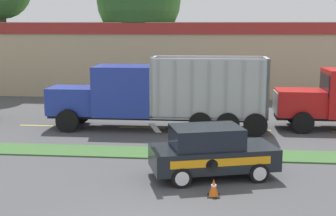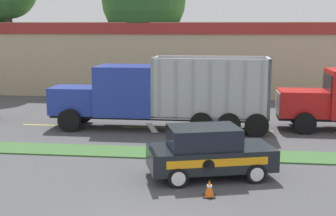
{
  "view_description": "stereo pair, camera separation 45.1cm",
  "coord_description": "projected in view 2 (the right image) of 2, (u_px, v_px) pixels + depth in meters",
  "views": [
    {
      "loc": [
        1.64,
        -10.5,
        5.24
      ],
      "look_at": [
        -0.31,
        9.17,
        1.75
      ],
      "focal_mm": 50.0,
      "sensor_mm": 36.0,
      "label": 1
    },
    {
      "loc": [
        2.09,
        -10.45,
        5.24
      ],
      "look_at": [
        -0.31,
        9.17,
        1.75
      ],
      "focal_mm": 50.0,
      "sensor_mm": 36.0,
      "label": 2
    }
  ],
  "objects": [
    {
      "name": "grass_verge",
      "position": [
        173.0,
        153.0,
        19.34
      ],
      "size": [
        120.0,
        1.72,
        0.06
      ],
      "primitive_type": "cube",
      "color": "#3D6633",
      "rests_on": "ground_plane"
    },
    {
      "name": "centre_line_3",
      "position": [
        45.0,
        125.0,
        24.98
      ],
      "size": [
        2.4,
        0.14,
        0.01
      ],
      "primitive_type": "cube",
      "color": "yellow",
      "rests_on": "ground_plane"
    },
    {
      "name": "centre_line_4",
      "position": [
        144.0,
        128.0,
        24.34
      ],
      "size": [
        2.4,
        0.14,
        0.01
      ],
      "primitive_type": "cube",
      "color": "yellow",
      "rests_on": "ground_plane"
    },
    {
      "name": "centre_line_5",
      "position": [
        249.0,
        130.0,
        23.69
      ],
      "size": [
        2.4,
        0.14,
        0.01
      ],
      "primitive_type": "cube",
      "color": "yellow",
      "rests_on": "ground_plane"
    },
    {
      "name": "dump_truck_trail",
      "position": [
        144.0,
        96.0,
        23.82
      ],
      "size": [
        11.11,
        2.6,
        3.76
      ],
      "color": "black",
      "rests_on": "ground_plane"
    },
    {
      "name": "rally_car",
      "position": [
        208.0,
        152.0,
        16.23
      ],
      "size": [
        4.67,
        3.05,
        1.85
      ],
      "color": "black",
      "rests_on": "ground_plane"
    },
    {
      "name": "traffic_cone",
      "position": [
        209.0,
        188.0,
        14.46
      ],
      "size": [
        0.39,
        0.39,
        0.57
      ],
      "color": "black",
      "rests_on": "ground_plane"
    },
    {
      "name": "store_building_backdrop",
      "position": [
        165.0,
        55.0,
        39.57
      ],
      "size": [
        30.76,
        12.1,
        5.49
      ],
      "color": "tan",
      "rests_on": "ground_plane"
    }
  ]
}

